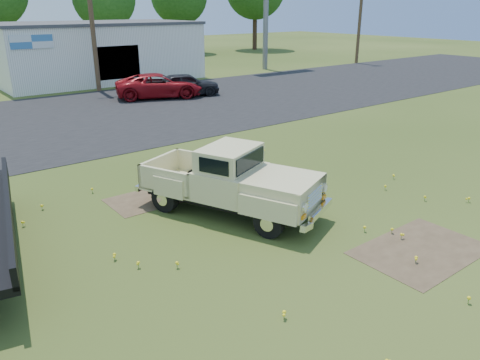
{
  "coord_description": "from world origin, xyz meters",
  "views": [
    {
      "loc": [
        -7.51,
        -7.91,
        5.21
      ],
      "look_at": [
        -0.61,
        1.0,
        1.01
      ],
      "focal_mm": 35.0,
      "sensor_mm": 36.0,
      "label": 1
    }
  ],
  "objects": [
    {
      "name": "asphalt_lot",
      "position": [
        0.0,
        15.0,
        0.0
      ],
      "size": [
        90.0,
        14.0,
        0.02
      ],
      "primitive_type": "cube",
      "color": "black",
      "rests_on": "ground"
    },
    {
      "name": "dirt_patch_a",
      "position": [
        1.5,
        -3.0,
        0.0
      ],
      "size": [
        3.0,
        2.0,
        0.01
      ],
      "primitive_type": "cube",
      "color": "#483926",
      "rests_on": "ground"
    },
    {
      "name": "utility_pole_mid",
      "position": [
        4.0,
        22.0,
        4.6
      ],
      "size": [
        1.6,
        0.3,
        9.0
      ],
      "color": "#412A1E",
      "rests_on": "ground"
    },
    {
      "name": "vintage_pickup_truck",
      "position": [
        -0.68,
        1.36,
        0.92
      ],
      "size": [
        3.8,
        5.44,
        1.84
      ],
      "primitive_type": null,
      "rotation": [
        0.0,
        0.0,
        0.4
      ],
      "color": "#C8BC86",
      "rests_on": "ground"
    },
    {
      "name": "commercial_building",
      "position": [
        6.0,
        26.99,
        2.1
      ],
      "size": [
        14.2,
        8.2,
        4.15
      ],
      "color": "silver",
      "rests_on": "ground"
    },
    {
      "name": "utility_pole_east",
      "position": [
        30.0,
        22.0,
        4.6
      ],
      "size": [
        1.6,
        0.3,
        9.0
      ],
      "color": "#412A1E",
      "rests_on": "ground"
    },
    {
      "name": "ground",
      "position": [
        0.0,
        0.0,
        0.0
      ],
      "size": [
        140.0,
        140.0,
        0.0
      ],
      "primitive_type": "plane",
      "color": "#2F4115",
      "rests_on": "ground"
    },
    {
      "name": "dirt_patch_b",
      "position": [
        -2.0,
        3.5,
        0.0
      ],
      "size": [
        2.2,
        1.6,
        0.01
      ],
      "primitive_type": "cube",
      "color": "#483926",
      "rests_on": "ground"
    },
    {
      "name": "dark_sedan",
      "position": [
        7.57,
        16.97,
        0.69
      ],
      "size": [
        4.39,
        2.87,
        1.39
      ],
      "primitive_type": "imported",
      "rotation": [
        0.0,
        0.0,
        1.24
      ],
      "color": "black",
      "rests_on": "ground"
    },
    {
      "name": "red_pickup",
      "position": [
        5.99,
        17.45,
        0.71
      ],
      "size": [
        5.65,
        4.1,
        1.43
      ],
      "primitive_type": "imported",
      "rotation": [
        0.0,
        0.0,
        1.19
      ],
      "color": "maroon",
      "rests_on": "ground"
    }
  ]
}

